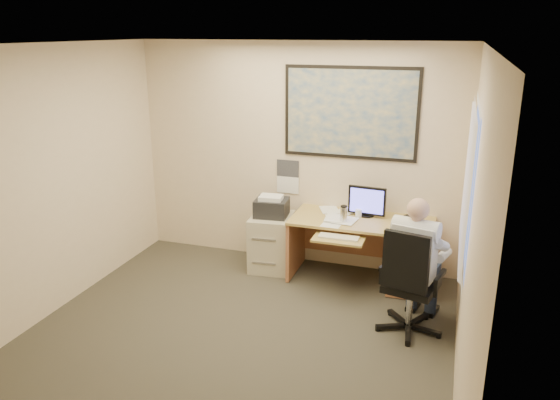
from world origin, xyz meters
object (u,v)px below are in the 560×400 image
(person, at_px, (413,265))
(desk, at_px, (390,248))
(filing_cabinet, at_px, (272,237))
(office_chair, at_px, (411,303))

(person, bearing_deg, desk, 122.40)
(desk, bearing_deg, filing_cabinet, 179.85)
(desk, relative_size, filing_cabinet, 1.72)
(filing_cabinet, distance_m, person, 2.01)
(office_chair, bearing_deg, person, 110.80)
(filing_cabinet, relative_size, office_chair, 0.86)
(office_chair, bearing_deg, desk, 120.67)
(filing_cabinet, bearing_deg, office_chair, -35.73)
(desk, distance_m, office_chair, 1.08)
(office_chair, distance_m, person, 0.36)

